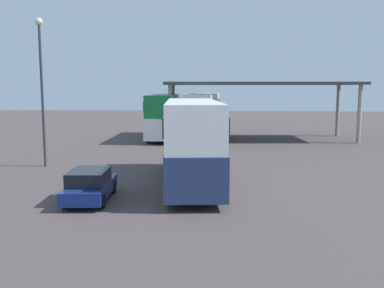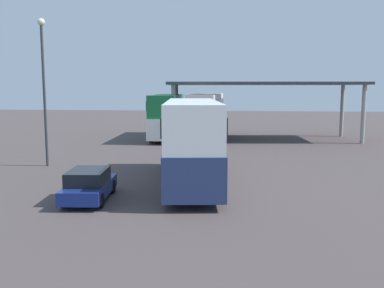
{
  "view_description": "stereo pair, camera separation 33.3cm",
  "coord_description": "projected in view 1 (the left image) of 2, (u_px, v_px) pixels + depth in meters",
  "views": [
    {
      "loc": [
        1.36,
        -18.03,
        4.79
      ],
      "look_at": [
        -0.48,
        2.69,
        2.0
      ],
      "focal_mm": 39.41,
      "sensor_mm": 36.0,
      "label": 1
    },
    {
      "loc": [
        1.69,
        -18.0,
        4.79
      ],
      "look_at": [
        -0.48,
        2.69,
        2.0
      ],
      "focal_mm": 39.41,
      "sensor_mm": 36.0,
      "label": 2
    }
  ],
  "objects": [
    {
      "name": "parked_hatchback",
      "position": [
        90.0,
        185.0,
        17.9
      ],
      "size": [
        2.0,
        4.01,
        1.35
      ],
      "rotation": [
        0.0,
        0.0,
        1.66
      ],
      "color": "navy",
      "rests_on": "ground_plane"
    },
    {
      "name": "depot_canopy",
      "position": [
        260.0,
        86.0,
        38.65
      ],
      "size": [
        18.06,
        8.17,
        5.3
      ],
      "rotation": [
        0.0,
        0.0,
        0.09
      ],
      "color": "#33353A",
      "rests_on": "ground_plane"
    },
    {
      "name": "double_decker_near_canopy",
      "position": [
        164.0,
        114.0,
        39.92
      ],
      "size": [
        2.94,
        10.44,
        4.15
      ],
      "rotation": [
        0.0,
        0.0,
        1.62
      ],
      "color": "silver",
      "rests_on": "ground_plane"
    },
    {
      "name": "double_decker_main",
      "position": [
        192.0,
        139.0,
        20.96
      ],
      "size": [
        3.76,
        10.67,
        4.14
      ],
      "rotation": [
        0.0,
        0.0,
        1.69
      ],
      "color": "navy",
      "rests_on": "ground_plane"
    },
    {
      "name": "ground_plane",
      "position": [
        197.0,
        197.0,
        18.55
      ],
      "size": [
        140.0,
        140.0,
        0.0
      ],
      "primitive_type": "plane",
      "color": "#4D4242"
    },
    {
      "name": "lamppost_tall",
      "position": [
        41.0,
        76.0,
        25.11
      ],
      "size": [
        0.44,
        0.44,
        8.85
      ],
      "color": "#33353A",
      "rests_on": "ground_plane"
    },
    {
      "name": "double_decker_mid_row",
      "position": [
        203.0,
        114.0,
        39.73
      ],
      "size": [
        2.88,
        11.1,
        4.21
      ],
      "rotation": [
        0.0,
        0.0,
        1.53
      ],
      "color": "navy",
      "rests_on": "ground_plane"
    }
  ]
}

